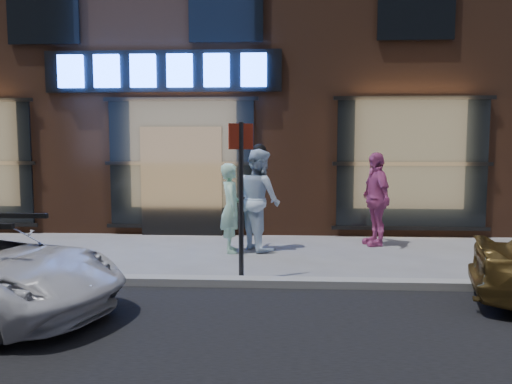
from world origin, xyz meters
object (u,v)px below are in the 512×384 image
at_px(man_bowtie, 231,208).
at_px(man_cap, 259,199).
at_px(passerby, 376,199).
at_px(sign_post, 241,186).

xyz_separation_m(man_bowtie, man_cap, (0.52, 0.26, 0.14)).
bearing_deg(man_cap, passerby, -107.83).
height_order(man_cap, passerby, man_cap).
height_order(man_cap, sign_post, sign_post).
height_order(man_bowtie, sign_post, sign_post).
bearing_deg(sign_post, man_bowtie, 75.49).
relative_size(man_cap, passerby, 1.04).
xyz_separation_m(man_bowtie, sign_post, (0.36, -1.96, 0.58)).
relative_size(man_cap, sign_post, 0.83).
distance_m(passerby, sign_post, 3.74).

